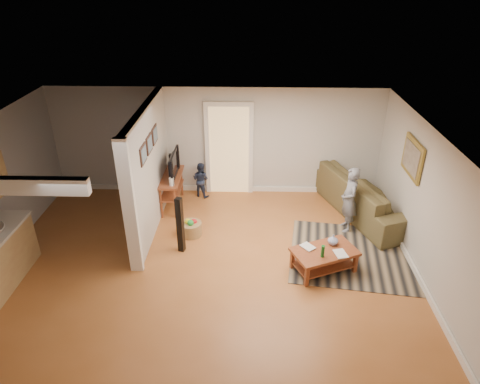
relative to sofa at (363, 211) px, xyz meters
name	(u,v)px	position (x,y,z in m)	size (l,w,h in m)	color
ground	(205,267)	(-3.30, -2.09, 0.00)	(7.50, 7.50, 0.00)	#985626
room_shell	(143,184)	(-4.37, -1.66, 1.46)	(7.54, 6.02, 2.52)	beige
area_rug	(367,256)	(-0.30, -1.68, 0.01)	(2.82, 2.06, 0.01)	black
sofa	(363,211)	(0.00, 0.00, 0.00)	(2.88, 1.12, 0.84)	#433F21
coffee_table	(325,254)	(-1.18, -2.10, 0.34)	(1.26, 1.03, 0.65)	brown
tv_console	(171,179)	(-4.24, 0.10, 0.68)	(0.46, 1.19, 1.02)	brown
speaker_left	(180,225)	(-3.79, -1.59, 0.57)	(0.11, 0.11, 1.13)	black
speaker_right	(173,175)	(-4.30, 0.61, 0.52)	(0.10, 0.10, 1.05)	black
toy_basket	(191,228)	(-3.68, -1.05, 0.16)	(0.42, 0.42, 0.38)	olive
child	(345,229)	(-0.53, -0.75, 0.00)	(0.50, 0.33, 1.38)	slate
toddler	(201,195)	(-3.66, 0.61, 0.00)	(0.41, 0.32, 0.84)	#212B45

